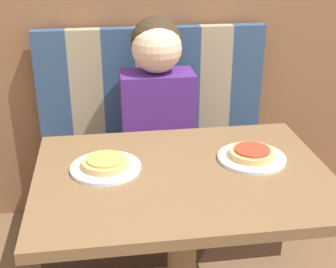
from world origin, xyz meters
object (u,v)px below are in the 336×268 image
at_px(person, 157,83).
at_px(plate_left, 106,168).
at_px(pizza_left, 106,162).
at_px(pizza_right, 252,153).
at_px(plate_right, 252,158).

distance_m(person, plate_left, 0.68).
relative_size(pizza_left, pizza_right, 1.00).
relative_size(plate_right, pizza_left, 1.50).
xyz_separation_m(plate_left, plate_right, (0.49, 0.00, 0.00)).
bearing_deg(person, plate_right, -68.77).
relative_size(person, pizza_left, 4.24).
xyz_separation_m(person, plate_left, (-0.24, -0.63, -0.07)).
bearing_deg(person, pizza_right, -68.77).
height_order(person, pizza_right, person).
bearing_deg(plate_left, pizza_left, -172.87).
bearing_deg(plate_left, pizza_right, -0.00).
relative_size(plate_left, plate_right, 1.00).
bearing_deg(pizza_left, plate_left, 7.13).
relative_size(person, pizza_right, 4.24).
xyz_separation_m(plate_right, pizza_left, (-0.49, -0.00, 0.02)).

